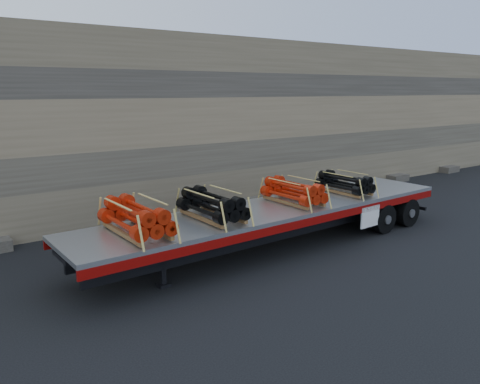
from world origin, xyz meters
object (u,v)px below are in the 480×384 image
(bundle_midrear, at_px, (293,192))
(bundle_front, at_px, (136,218))
(bundle_midfront, at_px, (212,206))
(bundle_rear, at_px, (345,184))
(trailer, at_px, (276,227))

(bundle_midrear, bearing_deg, bundle_front, 180.00)
(bundle_midrear, bearing_deg, bundle_midfront, 180.00)
(bundle_midrear, xyz_separation_m, bundle_rear, (2.47, 0.09, -0.02))
(bundle_midrear, bearing_deg, bundle_rear, -0.00)
(bundle_midfront, bearing_deg, trailer, -0.00)
(bundle_midfront, relative_size, bundle_midrear, 1.05)
(bundle_front, height_order, bundle_rear, bundle_front)
(trailer, height_order, bundle_midrear, bundle_midrear)
(trailer, xyz_separation_m, bundle_front, (-4.70, -0.17, 1.07))
(trailer, distance_m, bundle_front, 4.82)
(bundle_front, bearing_deg, trailer, 0.00)
(bundle_rear, bearing_deg, bundle_front, 180.00)
(bundle_rear, bearing_deg, bundle_midfront, 180.00)
(trailer, xyz_separation_m, bundle_midrear, (0.73, 0.03, 1.03))
(trailer, bearing_deg, bundle_front, 180.00)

